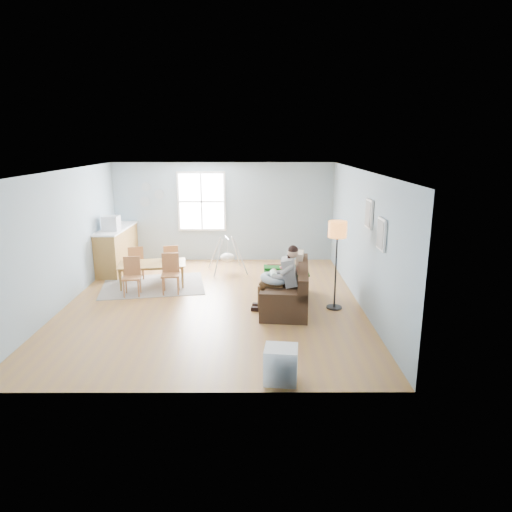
{
  "coord_description": "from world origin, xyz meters",
  "views": [
    {
      "loc": [
        0.85,
        -8.96,
        3.27
      ],
      "look_at": [
        0.88,
        -0.02,
        1.0
      ],
      "focal_mm": 32.0,
      "sensor_mm": 36.0,
      "label": 1
    }
  ],
  "objects_px": {
    "dining_table": "(153,275)",
    "monitor": "(111,223)",
    "chair_nw": "(136,261)",
    "baby_swing": "(227,257)",
    "toddler": "(285,269)",
    "storage_cube": "(280,364)",
    "chair_sw": "(132,274)",
    "chair_se": "(171,271)",
    "counter": "(117,248)",
    "father": "(282,276)",
    "floor_lamp": "(337,237)",
    "chair_ne": "(171,259)",
    "sofa": "(288,291)"
  },
  "relations": [
    {
      "from": "dining_table",
      "to": "baby_swing",
      "type": "height_order",
      "value": "baby_swing"
    },
    {
      "from": "sofa",
      "to": "chair_ne",
      "type": "bearing_deg",
      "value": 144.64
    },
    {
      "from": "father",
      "to": "monitor",
      "type": "relative_size",
      "value": 3.42
    },
    {
      "from": "toddler",
      "to": "chair_nw",
      "type": "distance_m",
      "value": 3.83
    },
    {
      "from": "floor_lamp",
      "to": "monitor",
      "type": "xyz_separation_m",
      "value": [
        -5.14,
        2.47,
        -0.17
      ]
    },
    {
      "from": "chair_sw",
      "to": "chair_ne",
      "type": "relative_size",
      "value": 1.01
    },
    {
      "from": "counter",
      "to": "storage_cube",
      "type": "bearing_deg",
      "value": -55.59
    },
    {
      "from": "monitor",
      "to": "chair_ne",
      "type": "bearing_deg",
      "value": -13.15
    },
    {
      "from": "father",
      "to": "chair_se",
      "type": "bearing_deg",
      "value": 155.11
    },
    {
      "from": "sofa",
      "to": "father",
      "type": "height_order",
      "value": "father"
    },
    {
      "from": "sofa",
      "to": "toddler",
      "type": "distance_m",
      "value": 0.46
    },
    {
      "from": "father",
      "to": "baby_swing",
      "type": "height_order",
      "value": "father"
    },
    {
      "from": "chair_se",
      "to": "chair_nw",
      "type": "relative_size",
      "value": 1.05
    },
    {
      "from": "father",
      "to": "counter",
      "type": "height_order",
      "value": "father"
    },
    {
      "from": "floor_lamp",
      "to": "father",
      "type": "bearing_deg",
      "value": -174.72
    },
    {
      "from": "sofa",
      "to": "storage_cube",
      "type": "distance_m",
      "value": 3.05
    },
    {
      "from": "chair_ne",
      "to": "sofa",
      "type": "bearing_deg",
      "value": -35.36
    },
    {
      "from": "chair_ne",
      "to": "floor_lamp",
      "type": "bearing_deg",
      "value": -30.21
    },
    {
      "from": "storage_cube",
      "to": "baby_swing",
      "type": "distance_m",
      "value": 5.56
    },
    {
      "from": "monitor",
      "to": "dining_table",
      "type": "bearing_deg",
      "value": -39.75
    },
    {
      "from": "floor_lamp",
      "to": "chair_sw",
      "type": "bearing_deg",
      "value": 168.7
    },
    {
      "from": "toddler",
      "to": "floor_lamp",
      "type": "xyz_separation_m",
      "value": [
        0.97,
        -0.39,
        0.76
      ]
    },
    {
      "from": "dining_table",
      "to": "baby_swing",
      "type": "relative_size",
      "value": 1.41
    },
    {
      "from": "floor_lamp",
      "to": "baby_swing",
      "type": "distance_m",
      "value": 3.63
    },
    {
      "from": "toddler",
      "to": "counter",
      "type": "xyz_separation_m",
      "value": [
        -4.18,
        2.46,
        -0.14
      ]
    },
    {
      "from": "baby_swing",
      "to": "chair_nw",
      "type": "bearing_deg",
      "value": -163.55
    },
    {
      "from": "toddler",
      "to": "floor_lamp",
      "type": "distance_m",
      "value": 1.29
    },
    {
      "from": "chair_ne",
      "to": "father",
      "type": "bearing_deg",
      "value": -40.84
    },
    {
      "from": "storage_cube",
      "to": "monitor",
      "type": "height_order",
      "value": "monitor"
    },
    {
      "from": "sofa",
      "to": "dining_table",
      "type": "xyz_separation_m",
      "value": [
        -3.04,
        1.3,
        -0.03
      ]
    },
    {
      "from": "toddler",
      "to": "monitor",
      "type": "xyz_separation_m",
      "value": [
        -4.17,
        2.08,
        0.59
      ]
    },
    {
      "from": "chair_nw",
      "to": "counter",
      "type": "relative_size",
      "value": 0.41
    },
    {
      "from": "sofa",
      "to": "counter",
      "type": "height_order",
      "value": "counter"
    },
    {
      "from": "storage_cube",
      "to": "counter",
      "type": "height_order",
      "value": "counter"
    },
    {
      "from": "sofa",
      "to": "chair_sw",
      "type": "relative_size",
      "value": 2.59
    },
    {
      "from": "chair_se",
      "to": "chair_nw",
      "type": "distance_m",
      "value": 1.4
    },
    {
      "from": "chair_sw",
      "to": "chair_nw",
      "type": "relative_size",
      "value": 1.01
    },
    {
      "from": "monitor",
      "to": "baby_swing",
      "type": "xyz_separation_m",
      "value": [
        2.85,
        0.14,
        -0.89
      ]
    },
    {
      "from": "dining_table",
      "to": "counter",
      "type": "relative_size",
      "value": 0.76
    },
    {
      "from": "counter",
      "to": "monitor",
      "type": "distance_m",
      "value": 0.82
    },
    {
      "from": "chair_se",
      "to": "counter",
      "type": "xyz_separation_m",
      "value": [
        -1.7,
        1.85,
        0.07
      ]
    },
    {
      "from": "dining_table",
      "to": "chair_sw",
      "type": "distance_m",
      "value": 0.73
    },
    {
      "from": "dining_table",
      "to": "monitor",
      "type": "distance_m",
      "value": 1.85
    },
    {
      "from": "chair_nw",
      "to": "baby_swing",
      "type": "bearing_deg",
      "value": 16.45
    },
    {
      "from": "chair_sw",
      "to": "baby_swing",
      "type": "relative_size",
      "value": 0.77
    },
    {
      "from": "chair_nw",
      "to": "counter",
      "type": "xyz_separation_m",
      "value": [
        -0.7,
        0.87,
        0.1
      ]
    },
    {
      "from": "chair_se",
      "to": "father",
      "type": "bearing_deg",
      "value": -24.89
    },
    {
      "from": "storage_cube",
      "to": "monitor",
      "type": "xyz_separation_m",
      "value": [
        -3.9,
        5.32,
        1.04
      ]
    },
    {
      "from": "chair_nw",
      "to": "monitor",
      "type": "distance_m",
      "value": 1.19
    },
    {
      "from": "storage_cube",
      "to": "floor_lamp",
      "type": "bearing_deg",
      "value": 66.47
    }
  ]
}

